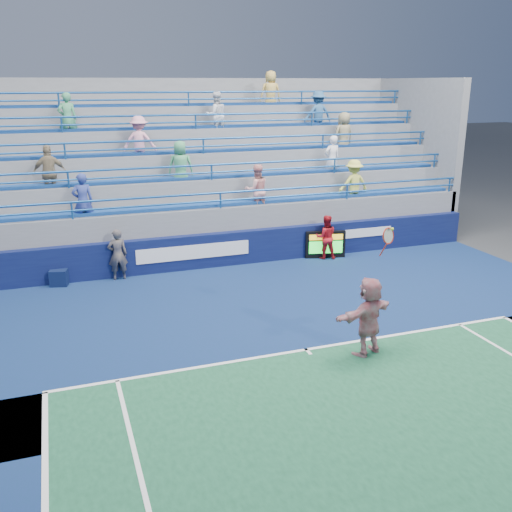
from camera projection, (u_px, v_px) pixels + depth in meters
name	position (u px, v px, depth m)	size (l,w,h in m)	color
ground	(306.00, 350.00, 12.60)	(120.00, 120.00, 0.00)	#333538
sponsor_wall	(223.00, 249.00, 18.31)	(18.00, 0.32, 1.10)	#0A103C
bleacher_stand	(194.00, 197.00, 21.41)	(18.00, 5.60, 6.13)	slate
serve_speed_board	(325.00, 245.00, 19.14)	(1.34, 0.44, 0.93)	black
judge_chair	(59.00, 276.00, 16.61)	(0.59, 0.60, 0.86)	#0B1638
tennis_player	(369.00, 316.00, 12.22)	(1.71, 1.03, 2.82)	silver
line_judge	(118.00, 255.00, 16.93)	(0.57, 0.37, 1.56)	#131835
ball_girl	(326.00, 237.00, 18.99)	(0.72, 0.56, 1.49)	#AE131D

